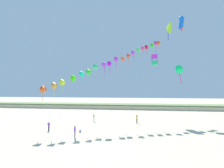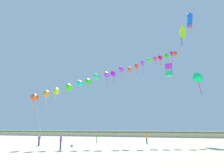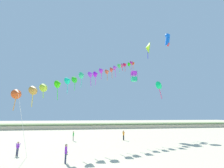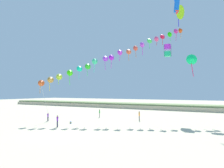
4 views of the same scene
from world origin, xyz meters
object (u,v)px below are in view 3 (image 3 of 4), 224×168
at_px(person_near_right, 18,147).
at_px(beach_ball, 66,153).
at_px(person_mid_center, 73,135).
at_px(person_far_left, 66,152).
at_px(large_kite_low_lead, 134,76).
at_px(large_kite_high_solo, 160,85).
at_px(large_kite_outer_drift, 148,48).
at_px(person_near_left, 124,135).
at_px(large_kite_mid_trail, 168,40).

relative_size(person_near_right, beach_ball, 4.16).
bearing_deg(person_mid_center, person_far_left, -87.37).
bearing_deg(large_kite_low_lead, beach_ball, -132.25).
relative_size(person_mid_center, large_kite_high_solo, 0.41).
bearing_deg(large_kite_outer_drift, person_near_left, -156.91).
distance_m(large_kite_low_lead, beach_ball, 23.34).
distance_m(person_far_left, large_kite_outer_drift, 28.37).
distance_m(large_kite_low_lead, large_kite_outer_drift, 7.31).
height_order(person_far_left, large_kite_high_solo, large_kite_high_solo).
bearing_deg(person_near_left, person_mid_center, 175.61).
relative_size(large_kite_mid_trail, large_kite_outer_drift, 0.67).
height_order(person_near_right, person_mid_center, person_mid_center).
height_order(person_mid_center, beach_ball, person_mid_center).
bearing_deg(beach_ball, person_near_right, 177.76).
relative_size(large_kite_high_solo, large_kite_outer_drift, 1.02).
distance_m(person_near_right, large_kite_high_solo, 27.50).
bearing_deg(beach_ball, large_kite_high_solo, 32.01).
bearing_deg(large_kite_mid_trail, beach_ball, -165.33).
bearing_deg(large_kite_mid_trail, large_kite_low_lead, 110.27).
height_order(large_kite_low_lead, beach_ball, large_kite_low_lead).
distance_m(person_far_left, large_kite_low_lead, 24.99).
xyz_separation_m(person_near_right, large_kite_high_solo, (23.15, 10.87, 10.11)).
bearing_deg(person_mid_center, beach_ball, -89.04).
relative_size(large_kite_mid_trail, large_kite_high_solo, 0.66).
relative_size(large_kite_low_lead, beach_ball, 6.62).
height_order(person_near_left, large_kite_high_solo, large_kite_high_solo).
distance_m(large_kite_mid_trail, large_kite_high_solo, 9.98).
bearing_deg(person_far_left, beach_ball, 96.99).
relative_size(person_far_left, beach_ball, 4.82).
relative_size(large_kite_low_lead, large_kite_mid_trail, 0.90).
height_order(person_mid_center, large_kite_mid_trail, large_kite_mid_trail).
height_order(large_kite_mid_trail, large_kite_outer_drift, large_kite_outer_drift).
relative_size(person_near_left, large_kite_high_solo, 0.43).
xyz_separation_m(person_mid_center, large_kite_low_lead, (13.00, 4.87, 12.62)).
bearing_deg(person_near_right, person_mid_center, 59.85).
height_order(person_near_left, large_kite_mid_trail, large_kite_mid_trail).
xyz_separation_m(person_mid_center, large_kite_high_solo, (17.88, 1.81, 10.02)).
relative_size(person_far_left, large_kite_mid_trail, 0.66).
height_order(person_far_left, large_kite_mid_trail, large_kite_mid_trail).
height_order(person_near_left, person_far_left, person_far_left).
bearing_deg(large_kite_mid_trail, person_near_left, 150.82).
bearing_deg(large_kite_outer_drift, beach_ball, -143.58).
height_order(person_near_right, person_far_left, person_far_left).
xyz_separation_m(large_kite_high_solo, large_kite_outer_drift, (-2.24, 0.34, 8.85)).
xyz_separation_m(person_near_left, large_kite_mid_trail, (7.65, -4.27, 17.20)).
xyz_separation_m(person_near_left, person_mid_center, (-8.98, 0.69, -0.03)).
relative_size(person_far_left, large_kite_outer_drift, 0.44).
distance_m(person_near_left, large_kite_outer_drift, 20.18).
bearing_deg(beach_ball, person_near_left, 44.21).
xyz_separation_m(large_kite_low_lead, large_kite_mid_trail, (3.63, -9.83, 4.62)).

